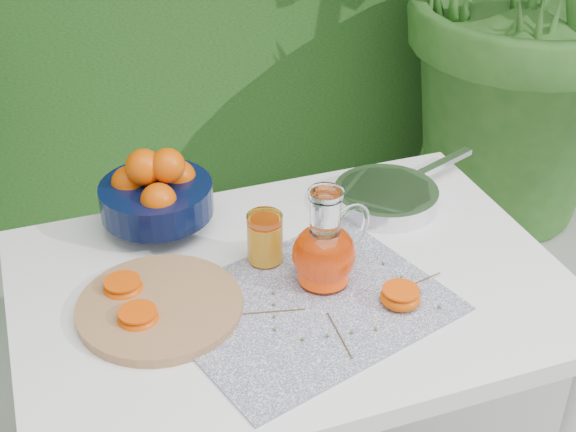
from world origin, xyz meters
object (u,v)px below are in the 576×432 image
object	(u,v)px
saute_pan	(387,196)
white_table	(292,315)
juice_pitcher	(325,251)
cutting_board	(160,307)
fruit_bowl	(156,192)

from	to	relation	value
saute_pan	white_table	bearing A→B (deg)	-147.03
white_table	juice_pitcher	bearing A→B (deg)	-22.19
cutting_board	saute_pan	xyz separation A→B (m)	(0.52, 0.18, 0.01)
fruit_bowl	saute_pan	world-z (taller)	fruit_bowl
fruit_bowl	juice_pitcher	size ratio (longest dim) A/B	1.27
fruit_bowl	saute_pan	bearing A→B (deg)	-9.98
white_table	juice_pitcher	xyz separation A→B (m)	(0.06, -0.02, 0.15)
cutting_board	white_table	bearing A→B (deg)	0.86
saute_pan	cutting_board	bearing A→B (deg)	-160.63
white_table	saute_pan	world-z (taller)	saute_pan
juice_pitcher	saute_pan	distance (m)	0.30
white_table	cutting_board	bearing A→B (deg)	-179.14
white_table	saute_pan	xyz separation A→B (m)	(0.28, 0.18, 0.10)
cutting_board	fruit_bowl	distance (m)	0.28
white_table	fruit_bowl	distance (m)	0.36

